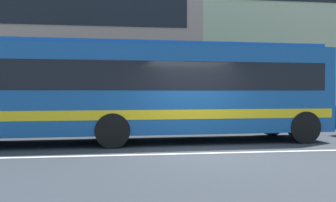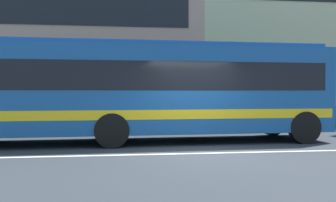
{
  "view_description": "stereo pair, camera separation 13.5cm",
  "coord_description": "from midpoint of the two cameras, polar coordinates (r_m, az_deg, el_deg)",
  "views": [
    {
      "loc": [
        -2.44,
        -9.96,
        1.6
      ],
      "look_at": [
        -0.53,
        2.89,
        1.31
      ],
      "focal_mm": 41.97,
      "sensor_mm": 36.0,
      "label": 1
    },
    {
      "loc": [
        -2.3,
        -9.98,
        1.6
      ],
      "look_at": [
        -0.53,
        2.89,
        1.31
      ],
      "focal_mm": 41.97,
      "sensor_mm": 36.0,
      "label": 2
    }
  ],
  "objects": [
    {
      "name": "hedge_row_far",
      "position": [
        16.39,
        -6.28,
        -2.57
      ],
      "size": [
        21.45,
        1.1,
        0.99
      ],
      "primitive_type": "cube",
      "color": "#244E21",
      "rests_on": "ground_plane"
    },
    {
      "name": "lane_centre_line",
      "position": [
        10.38,
        5.53,
        -7.56
      ],
      "size": [
        60.0,
        0.16,
        0.01
      ],
      "primitive_type": "cube",
      "color": "silver",
      "rests_on": "ground_plane"
    },
    {
      "name": "apartment_block_right",
      "position": [
        30.53,
        21.09,
        11.28
      ],
      "size": [
        19.17,
        11.31,
        13.86
      ],
      "color": "#B6BC95",
      "rests_on": "ground_plane"
    },
    {
      "name": "apartment_block_left",
      "position": [
        27.32,
        -21.33,
        8.88
      ],
      "size": [
        22.4,
        11.31,
        10.48
      ],
      "color": "tan",
      "rests_on": "ground_plane"
    },
    {
      "name": "transit_bus",
      "position": [
        12.5,
        -4.47,
        1.88
      ],
      "size": [
        12.42,
        2.99,
        3.13
      ],
      "color": "#174C8B",
      "rests_on": "ground_plane"
    },
    {
      "name": "ground_plane",
      "position": [
        10.38,
        5.53,
        -7.58
      ],
      "size": [
        160.0,
        160.0,
        0.0
      ],
      "primitive_type": "plane",
      "color": "#30343C"
    }
  ]
}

